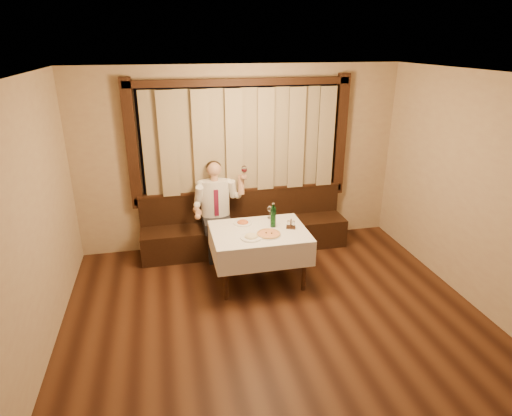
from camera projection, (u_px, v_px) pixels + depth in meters
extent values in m
cube|color=black|center=(296.00, 364.00, 4.42)|extent=(5.00, 6.00, 0.01)
cube|color=silver|center=(308.00, 83.00, 3.38)|extent=(5.00, 6.00, 0.01)
cube|color=tan|center=(241.00, 159.00, 6.62)|extent=(5.00, 0.01, 2.80)
cube|color=tan|center=(1.00, 272.00, 3.39)|extent=(0.01, 6.00, 2.80)
cube|color=black|center=(241.00, 140.00, 6.49)|extent=(3.00, 0.02, 1.60)
cube|color=orange|center=(195.00, 162.00, 6.45)|extent=(0.50, 0.01, 0.40)
cube|color=black|center=(242.00, 193.00, 6.77)|extent=(3.30, 0.12, 0.10)
cube|color=black|center=(240.00, 82.00, 6.15)|extent=(3.30, 0.12, 0.10)
cube|color=black|center=(132.00, 146.00, 6.14)|extent=(0.16, 0.12, 1.90)
cube|color=black|center=(340.00, 136.00, 6.78)|extent=(0.16, 0.12, 1.90)
cube|color=#93835E|center=(242.00, 141.00, 6.40)|extent=(2.90, 0.08, 1.55)
cube|color=black|center=(245.00, 236.00, 6.76)|extent=(3.20, 0.60, 0.45)
cube|color=black|center=(242.00, 204.00, 6.82)|extent=(3.20, 0.12, 0.45)
cube|color=black|center=(242.00, 190.00, 6.73)|extent=(3.20, 0.14, 0.04)
cylinder|color=black|center=(226.00, 275.00, 5.39)|extent=(0.06, 0.06, 0.71)
cylinder|color=black|center=(304.00, 266.00, 5.60)|extent=(0.06, 0.06, 0.71)
cylinder|color=black|center=(218.00, 249.00, 6.06)|extent=(0.06, 0.06, 0.71)
cylinder|color=black|center=(288.00, 242.00, 6.27)|extent=(0.06, 0.06, 0.71)
cube|color=black|center=(259.00, 232.00, 5.69)|extent=(1.20, 0.90, 0.04)
cube|color=silver|center=(259.00, 231.00, 5.68)|extent=(1.26, 0.96, 0.01)
cube|color=silver|center=(268.00, 259.00, 5.31)|extent=(1.26, 0.01, 0.35)
cube|color=silver|center=(252.00, 228.00, 6.18)|extent=(1.26, 0.01, 0.35)
cube|color=silver|center=(213.00, 247.00, 5.62)|extent=(0.01, 0.96, 0.35)
cube|color=silver|center=(304.00, 238.00, 5.87)|extent=(0.01, 0.96, 0.35)
cylinder|color=white|center=(269.00, 235.00, 5.55)|extent=(0.33, 0.33, 0.01)
cylinder|color=#CB551E|center=(269.00, 234.00, 5.54)|extent=(0.30, 0.30, 0.01)
torus|color=tan|center=(269.00, 234.00, 5.54)|extent=(0.31, 0.31, 0.02)
sphere|color=black|center=(266.00, 233.00, 5.55)|extent=(0.02, 0.02, 0.02)
sphere|color=black|center=(272.00, 233.00, 5.54)|extent=(0.02, 0.02, 0.02)
cylinder|color=white|center=(243.00, 223.00, 5.89)|extent=(0.25, 0.25, 0.02)
ellipsoid|color=#B43C1C|center=(243.00, 220.00, 5.87)|extent=(0.16, 0.16, 0.07)
cylinder|color=white|center=(251.00, 237.00, 5.46)|extent=(0.29, 0.29, 0.02)
ellipsoid|color=beige|center=(251.00, 234.00, 5.44)|extent=(0.18, 0.18, 0.08)
cylinder|color=#0E4319|center=(273.00, 217.00, 5.74)|extent=(0.07, 0.07, 0.28)
cylinder|color=#0E4319|center=(273.00, 206.00, 5.69)|extent=(0.03, 0.03, 0.06)
cylinder|color=silver|center=(273.00, 204.00, 5.67)|extent=(0.03, 0.03, 0.01)
cylinder|color=white|center=(269.00, 218.00, 6.07)|extent=(0.06, 0.06, 0.01)
cylinder|color=white|center=(270.00, 215.00, 6.05)|extent=(0.01, 0.01, 0.09)
ellipsoid|color=white|center=(270.00, 209.00, 6.02)|extent=(0.07, 0.07, 0.08)
cube|color=black|center=(291.00, 227.00, 5.73)|extent=(0.13, 0.10, 0.04)
cube|color=black|center=(291.00, 223.00, 5.71)|extent=(0.04, 0.06, 0.09)
cylinder|color=white|center=(288.00, 224.00, 5.72)|extent=(0.03, 0.03, 0.07)
cylinder|color=silver|center=(288.00, 221.00, 5.71)|extent=(0.03, 0.03, 0.01)
cylinder|color=white|center=(293.00, 224.00, 5.71)|extent=(0.03, 0.03, 0.07)
cylinder|color=silver|center=(294.00, 222.00, 5.69)|extent=(0.03, 0.03, 0.01)
cube|color=black|center=(217.00, 224.00, 6.45)|extent=(0.41, 0.46, 0.16)
cube|color=black|center=(212.00, 249.00, 6.33)|extent=(0.11, 0.12, 0.45)
cube|color=black|center=(227.00, 248.00, 6.38)|extent=(0.11, 0.12, 0.45)
ellipsoid|color=white|center=(215.00, 198.00, 6.46)|extent=(0.43, 0.27, 0.55)
cube|color=maroon|center=(216.00, 203.00, 6.34)|extent=(0.07, 0.01, 0.41)
cylinder|color=tan|center=(214.00, 178.00, 6.34)|extent=(0.10, 0.10, 0.08)
sphere|color=tan|center=(214.00, 169.00, 6.29)|extent=(0.22, 0.22, 0.22)
ellipsoid|color=black|center=(214.00, 166.00, 6.31)|extent=(0.22, 0.22, 0.17)
sphere|color=white|center=(201.00, 185.00, 6.33)|extent=(0.13, 0.13, 0.13)
sphere|color=white|center=(228.00, 183.00, 6.41)|extent=(0.13, 0.13, 0.13)
sphere|color=tan|center=(198.00, 217.00, 6.05)|extent=(0.09, 0.09, 0.09)
sphere|color=tan|center=(244.00, 177.00, 6.25)|extent=(0.10, 0.10, 0.10)
cylinder|color=white|center=(244.00, 175.00, 6.20)|extent=(0.01, 0.01, 0.11)
ellipsoid|color=white|center=(244.00, 169.00, 6.17)|extent=(0.09, 0.09, 0.11)
ellipsoid|color=#4C070F|center=(244.00, 170.00, 6.18)|extent=(0.07, 0.07, 0.06)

